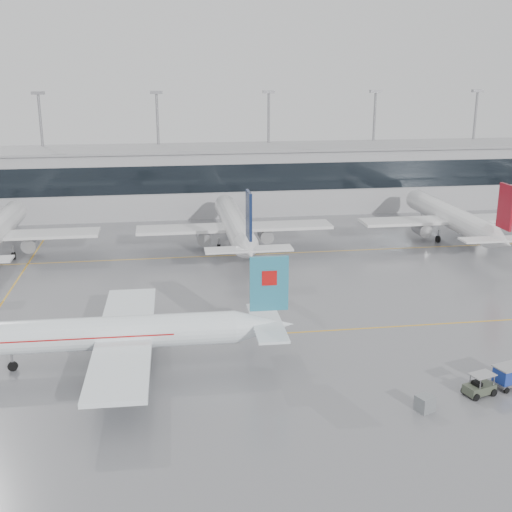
{
  "coord_description": "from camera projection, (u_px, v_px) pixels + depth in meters",
  "views": [
    {
      "loc": [
        -10.97,
        -60.75,
        26.28
      ],
      "look_at": [
        0.0,
        12.0,
        5.0
      ],
      "focal_mm": 45.0,
      "sensor_mm": 36.0,
      "label": 1
    }
  ],
  "objects": [
    {
      "name": "taxi_line_cross",
      "position": [
        4.0,
        300.0,
        76.53
      ],
      "size": [
        0.25,
        60.0,
        0.01
      ],
      "primitive_type": "cube",
      "color": "gold",
      "rests_on": "ground"
    },
    {
      "name": "air_canada_jet",
      "position": [
        123.0,
        334.0,
        58.74
      ],
      "size": [
        32.99,
        25.38,
        9.99
      ],
      "rotation": [
        0.0,
        0.0,
        3.12
      ],
      "color": "white",
      "rests_on": "ground"
    },
    {
      "name": "terminal_roof",
      "position": [
        217.0,
        148.0,
        122.09
      ],
      "size": [
        182.0,
        16.0,
        0.4
      ],
      "primitive_type": "cube",
      "color": "gray",
      "rests_on": "ground"
    },
    {
      "name": "ground",
      "position": [
        273.0,
        334.0,
        66.58
      ],
      "size": [
        320.0,
        320.0,
        0.0
      ],
      "primitive_type": "plane",
      "color": "slate",
      "rests_on": "ground"
    },
    {
      "name": "light_masts",
      "position": [
        214.0,
        139.0,
        127.47
      ],
      "size": [
        156.4,
        1.0,
        22.6
      ],
      "color": "gray",
      "rests_on": "ground"
    },
    {
      "name": "taxi_line_north",
      "position": [
        238.0,
        255.0,
        95.08
      ],
      "size": [
        120.0,
        0.25,
        0.01
      ],
      "primitive_type": "cube",
      "color": "gold",
      "rests_on": "ground"
    },
    {
      "name": "baggage_cart",
      "position": [
        512.0,
        374.0,
        55.22
      ],
      "size": [
        3.58,
        2.63,
        1.99
      ],
      "rotation": [
        0.0,
        0.0,
        0.29
      ],
      "color": "gray",
      "rests_on": "ground"
    },
    {
      "name": "taxi_line_main",
      "position": [
        273.0,
        334.0,
        66.58
      ],
      "size": [
        120.0,
        0.25,
        0.01
      ],
      "primitive_type": "cube",
      "color": "gold",
      "rests_on": "ground"
    },
    {
      "name": "parked_jet_d",
      "position": [
        452.0,
        217.0,
        102.57
      ],
      "size": [
        29.64,
        36.96,
        11.72
      ],
      "rotation": [
        0.0,
        0.0,
        1.57
      ],
      "color": "silver",
      "rests_on": "ground"
    },
    {
      "name": "gse_unit",
      "position": [
        425.0,
        403.0,
        51.36
      ],
      "size": [
        1.67,
        1.62,
        1.3
      ],
      "primitive_type": "cube",
      "rotation": [
        0.0,
        0.0,
        0.4
      ],
      "color": "gray",
      "rests_on": "ground"
    },
    {
      "name": "terminal",
      "position": [
        217.0,
        180.0,
        123.81
      ],
      "size": [
        180.0,
        15.0,
        12.0
      ],
      "primitive_type": "cube",
      "color": "#9E9EA2",
      "rests_on": "ground"
    },
    {
      "name": "terminal_glass",
      "position": [
        221.0,
        179.0,
        116.22
      ],
      "size": [
        180.0,
        0.2,
        5.0
      ],
      "primitive_type": "cube",
      "color": "black",
      "rests_on": "ground"
    },
    {
      "name": "parked_jet_c",
      "position": [
        235.0,
        225.0,
        97.55
      ],
      "size": [
        29.64,
        36.96,
        11.72
      ],
      "rotation": [
        0.0,
        0.0,
        1.57
      ],
      "color": "silver",
      "rests_on": "ground"
    },
    {
      "name": "baggage_tug",
      "position": [
        479.0,
        388.0,
        53.88
      ],
      "size": [
        3.94,
        2.28,
        1.88
      ],
      "rotation": [
        0.0,
        0.0,
        0.29
      ],
      "color": "#3F4637",
      "rests_on": "ground"
    }
  ]
}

